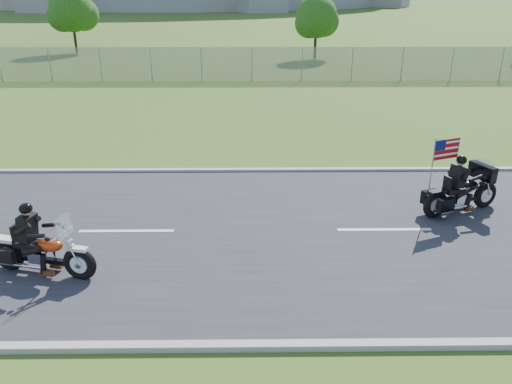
{
  "coord_description": "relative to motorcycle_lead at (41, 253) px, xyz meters",
  "views": [
    {
      "loc": [
        0.88,
        -10.37,
        5.29
      ],
      "look_at": [
        1.01,
        0.0,
        1.01
      ],
      "focal_mm": 35.0,
      "sensor_mm": 36.0,
      "label": 1
    }
  ],
  "objects": [
    {
      "name": "ground",
      "position": [
        3.22,
        1.8,
        -0.49
      ],
      "size": [
        420.0,
        420.0,
        0.0
      ],
      "primitive_type": "plane",
      "color": "#304F18",
      "rests_on": "ground"
    },
    {
      "name": "road",
      "position": [
        3.22,
        1.8,
        -0.47
      ],
      "size": [
        120.0,
        8.0,
        0.04
      ],
      "primitive_type": "cube",
      "color": "#28282B",
      "rests_on": "ground"
    },
    {
      "name": "curb_north",
      "position": [
        3.22,
        5.85,
        -0.44
      ],
      "size": [
        120.0,
        0.18,
        0.12
      ],
      "primitive_type": "cube",
      "color": "#9E9B93",
      "rests_on": "ground"
    },
    {
      "name": "curb_south",
      "position": [
        3.22,
        -2.25,
        -0.44
      ],
      "size": [
        120.0,
        0.18,
        0.12
      ],
      "primitive_type": "cube",
      "color": "#9E9B93",
      "rests_on": "ground"
    },
    {
      "name": "fence",
      "position": [
        -1.78,
        21.8,
        0.51
      ],
      "size": [
        60.0,
        0.03,
        2.0
      ],
      "primitive_type": "cube",
      "color": "gray",
      "rests_on": "ground"
    },
    {
      "name": "tree_fence_near",
      "position": [
        9.26,
        31.84,
        2.48
      ],
      "size": [
        3.52,
        3.28,
        4.75
      ],
      "color": "#382316",
      "rests_on": "ground"
    },
    {
      "name": "tree_fence_mid",
      "position": [
        -10.74,
        35.84,
        2.82
      ],
      "size": [
        3.96,
        3.69,
        5.3
      ],
      "color": "#382316",
      "rests_on": "ground"
    },
    {
      "name": "motorcycle_lead",
      "position": [
        0.0,
        0.0,
        0.0
      ],
      "size": [
        2.25,
        0.91,
        1.53
      ],
      "rotation": [
        0.0,
        0.0,
        -0.24
      ],
      "color": "black",
      "rests_on": "ground"
    },
    {
      "name": "motorcycle_follow",
      "position": [
        9.34,
        2.8,
        0.04
      ],
      "size": [
        2.19,
        1.18,
        1.92
      ],
      "rotation": [
        0.0,
        0.0,
        0.39
      ],
      "color": "black",
      "rests_on": "ground"
    }
  ]
}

